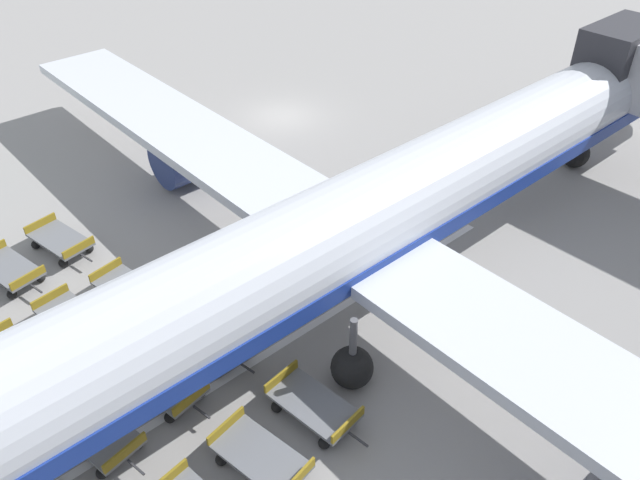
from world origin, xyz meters
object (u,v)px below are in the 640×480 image
object	(u,v)px
baggage_dolly_row_mid_b_col_b	(73,320)
baggage_dolly_row_mid_b_col_d	(261,458)
airplane	(377,217)
baggage_dolly_row_far_col_b	(130,290)
baggage_dolly_row_mid_b_col_a	(10,270)
baggage_dolly_row_mid_a_col_b	(13,359)
baggage_dolly_row_far_col_a	(61,241)
baggage_dolly_row_far_col_c	(209,342)
baggage_dolly_row_mid_a_col_c	(98,433)
baggage_dolly_row_far_col_d	(314,406)
baggage_dolly_row_mid_b_col_c	(163,383)

from	to	relation	value
baggage_dolly_row_mid_b_col_b	baggage_dolly_row_mid_b_col_d	bearing A→B (deg)	6.69
airplane	baggage_dolly_row_far_col_b	world-z (taller)	airplane
baggage_dolly_row_mid_b_col_b	baggage_dolly_row_far_col_b	world-z (taller)	same
baggage_dolly_row_mid_b_col_a	baggage_dolly_row_far_col_b	world-z (taller)	same
baggage_dolly_row_mid_a_col_b	baggage_dolly_row_far_col_a	world-z (taller)	same
baggage_dolly_row_far_col_b	baggage_dolly_row_far_col_c	distance (m)	4.19
airplane	baggage_dolly_row_far_col_b	xyz separation A→B (m)	(-6.00, -6.61, -2.92)
baggage_dolly_row_mid_a_col_b	baggage_dolly_row_mid_b_col_d	distance (m)	9.04
baggage_dolly_row_mid_a_col_b	baggage_dolly_row_far_col_a	size ratio (longest dim) A/B	0.99
baggage_dolly_row_mid_a_col_c	baggage_dolly_row_far_col_d	distance (m)	6.25
baggage_dolly_row_mid_b_col_a	baggage_dolly_row_far_col_a	distance (m)	2.27
baggage_dolly_row_mid_a_col_b	baggage_dolly_row_mid_b_col_a	size ratio (longest dim) A/B	0.99
baggage_dolly_row_mid_a_col_c	baggage_dolly_row_far_col_d	size ratio (longest dim) A/B	1.01
airplane	baggage_dolly_row_far_col_a	size ratio (longest dim) A/B	13.39
baggage_dolly_row_mid_a_col_c	baggage_dolly_row_mid_b_col_c	size ratio (longest dim) A/B	1.00
baggage_dolly_row_mid_a_col_c	baggage_dolly_row_far_col_b	distance (m)	6.22
baggage_dolly_row_mid_b_col_c	baggage_dolly_row_far_col_b	xyz separation A→B (m)	(-4.56, 1.59, 0.00)
baggage_dolly_row_mid_a_col_c	baggage_dolly_row_far_col_b	bearing A→B (deg)	140.33
baggage_dolly_row_mid_a_col_c	baggage_dolly_row_mid_a_col_b	bearing A→B (deg)	-174.07
baggage_dolly_row_mid_a_col_c	baggage_dolly_row_far_col_b	world-z (taller)	same
airplane	baggage_dolly_row_far_col_a	world-z (taller)	airplane
baggage_dolly_row_far_col_b	baggage_dolly_row_far_col_a	bearing A→B (deg)	-175.55
baggage_dolly_row_far_col_a	baggage_dolly_row_far_col_c	distance (m)	8.81
baggage_dolly_row_mid_a_col_b	baggage_dolly_row_mid_b_col_b	xyz separation A→B (m)	(-0.30, 2.22, 0.00)
baggage_dolly_row_far_col_b	baggage_dolly_row_far_col_d	bearing A→B (deg)	7.18
baggage_dolly_row_mid_b_col_a	baggage_dolly_row_far_col_a	xyz separation A→B (m)	(-0.37, 2.24, 0.00)
baggage_dolly_row_mid_a_col_c	baggage_dolly_row_far_col_d	xyz separation A→B (m)	(3.70, 5.04, 0.00)
baggage_dolly_row_mid_b_col_a	baggage_dolly_row_mid_b_col_b	bearing A→B (deg)	5.10
airplane	baggage_dolly_row_mid_b_col_a	xyz separation A→B (m)	(-10.25, -9.21, -2.92)
baggage_dolly_row_mid_b_col_c	baggage_dolly_row_mid_b_col_a	bearing A→B (deg)	-173.51
baggage_dolly_row_mid_b_col_b	baggage_dolly_row_far_col_a	xyz separation A→B (m)	(-4.57, 1.86, 0.00)
baggage_dolly_row_mid_b_col_a	baggage_dolly_row_far_col_c	size ratio (longest dim) A/B	1.00
baggage_dolly_row_mid_b_col_a	baggage_dolly_row_far_col_a	bearing A→B (deg)	99.32
baggage_dolly_row_mid_b_col_d	baggage_dolly_row_far_col_c	xyz separation A→B (m)	(-4.54, 1.64, 0.00)
baggage_dolly_row_far_col_a	baggage_dolly_row_far_col_d	xyz separation A→B (m)	(13.09, 1.43, 0.00)
baggage_dolly_row_mid_a_col_c	baggage_dolly_row_mid_b_col_b	world-z (taller)	same
baggage_dolly_row_mid_a_col_c	baggage_dolly_row_mid_b_col_c	xyz separation A→B (m)	(-0.23, 2.37, 0.00)
baggage_dolly_row_mid_b_col_b	baggage_dolly_row_far_col_c	size ratio (longest dim) A/B	1.00
airplane	baggage_dolly_row_far_col_d	bearing A→B (deg)	-65.90
baggage_dolly_row_mid_b_col_c	baggage_dolly_row_far_col_d	xyz separation A→B (m)	(3.93, 2.66, 0.00)
baggage_dolly_row_mid_b_col_d	baggage_dolly_row_mid_a_col_b	bearing A→B (deg)	-158.98
baggage_dolly_row_mid_b_col_c	baggage_dolly_row_far_col_b	bearing A→B (deg)	160.72
baggage_dolly_row_mid_a_col_b	baggage_dolly_row_far_col_d	size ratio (longest dim) A/B	1.00
baggage_dolly_row_far_col_b	airplane	bearing A→B (deg)	47.76
baggage_dolly_row_mid_b_col_d	baggage_dolly_row_far_col_d	bearing A→B (deg)	95.49
baggage_dolly_row_mid_a_col_c	baggage_dolly_row_mid_b_col_c	world-z (taller)	same
baggage_dolly_row_far_col_b	baggage_dolly_row_far_col_d	distance (m)	8.55
baggage_dolly_row_mid_b_col_c	baggage_dolly_row_far_col_d	distance (m)	4.74
airplane	baggage_dolly_row_far_col_d	distance (m)	6.74
baggage_dolly_row_mid_b_col_b	baggage_dolly_row_far_col_c	world-z (taller)	same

